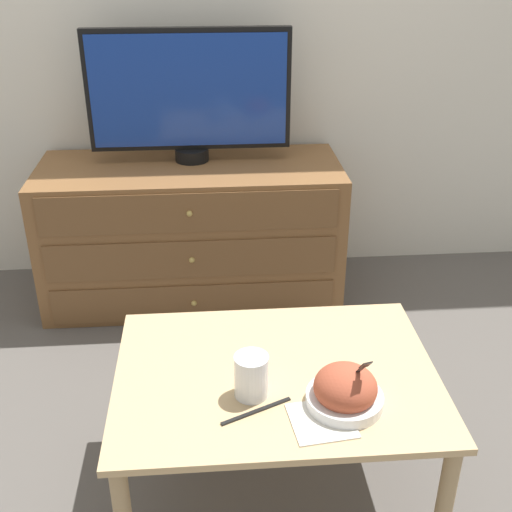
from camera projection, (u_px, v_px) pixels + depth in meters
ground_plane at (199, 263)px, 3.23m from camera, size 12.00×12.00×0.00m
dresser at (192, 232)px, 2.83m from camera, size 1.28×0.54×0.61m
tv at (189, 94)px, 2.62m from camera, size 0.84×0.14×0.54m
coffee_table at (276, 389)px, 1.76m from camera, size 0.87×0.65×0.43m
takeout_bowl at (345, 391)px, 1.60m from camera, size 0.20×0.20×0.17m
drink_cup at (251, 378)px, 1.63m from camera, size 0.09×0.09×0.12m
napkin at (322, 421)px, 1.56m from camera, size 0.17×0.17×0.00m
knife at (256, 411)px, 1.59m from camera, size 0.18×0.09×0.01m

